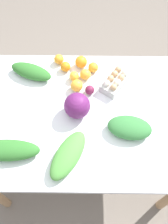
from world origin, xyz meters
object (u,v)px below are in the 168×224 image
at_px(orange_2, 81,62).
at_px(orange_3, 85,74).
at_px(beet_root, 90,90).
at_px(orange_1, 93,67).
at_px(orange_5, 59,59).
at_px(orange_6, 77,86).
at_px(cabbage_purple, 77,106).
at_px(orange_4, 65,67).
at_px(greens_bunch_beet_tops, 6,150).
at_px(greens_bunch_scallion, 130,128).
at_px(greens_bunch_kale, 68,155).
at_px(orange_0, 74,76).
at_px(egg_carton, 116,81).
at_px(greens_bunch_chard, 31,72).

height_order(orange_2, orange_3, orange_2).
bearing_deg(beet_root, orange_1, -97.50).
distance_m(orange_5, orange_6, 0.26).
bearing_deg(orange_1, cabbage_purple, 73.25).
distance_m(orange_1, orange_4, 0.19).
distance_m(greens_bunch_beet_tops, orange_2, 0.77).
bearing_deg(greens_bunch_scallion, greens_bunch_kale, 25.91).
relative_size(orange_4, orange_6, 0.86).
relative_size(greens_bunch_kale, orange_6, 3.99).
bearing_deg(orange_2, orange_4, 19.63).
xyz_separation_m(beet_root, orange_1, (-0.02, -0.19, 0.00)).
relative_size(beet_root, orange_1, 0.88).
bearing_deg(orange_2, orange_5, -10.34).
distance_m(orange_1, orange_3, 0.08).
height_order(orange_0, orange_6, orange_6).
xyz_separation_m(egg_carton, orange_2, (0.23, -0.16, -0.00)).
xyz_separation_m(orange_2, orange_3, (-0.03, 0.10, -0.01)).
relative_size(orange_1, orange_3, 0.95).
xyz_separation_m(greens_bunch_kale, greens_bunch_beet_tops, (0.35, -0.02, 0.00)).
xyz_separation_m(orange_1, orange_4, (0.19, -0.00, -0.00)).
distance_m(greens_bunch_chard, orange_0, 0.29).
bearing_deg(orange_2, orange_3, 106.34).
distance_m(orange_0, orange_2, 0.13).
bearing_deg(orange_1, orange_0, 31.10).
relative_size(greens_bunch_kale, beet_root, 5.23).
bearing_deg(cabbage_purple, greens_bunch_kale, 81.69).
distance_m(greens_bunch_beet_tops, orange_6, 0.59).
xyz_separation_m(greens_bunch_kale, orange_3, (-0.09, -0.57, -0.00)).
height_order(orange_0, orange_2, orange_2).
bearing_deg(orange_1, orange_4, -1.03).
relative_size(orange_0, orange_3, 0.89).
height_order(greens_bunch_kale, greens_bunch_chard, greens_bunch_kale).
bearing_deg(beet_root, orange_4, -48.73).
bearing_deg(orange_6, orange_0, -76.54).
relative_size(greens_bunch_beet_tops, orange_6, 4.84).
relative_size(orange_0, orange_6, 0.82).
height_order(orange_1, orange_3, orange_3).
height_order(greens_bunch_beet_tops, orange_5, greens_bunch_beet_tops).
bearing_deg(orange_6, beet_root, 162.34).
bearing_deg(beet_root, orange_0, -46.27).
xyz_separation_m(beet_root, orange_2, (0.06, -0.23, 0.01)).
distance_m(cabbage_purple, orange_3, 0.28).
bearing_deg(orange_3, greens_bunch_kale, 80.89).
height_order(greens_bunch_chard, orange_4, greens_bunch_chard).
distance_m(greens_bunch_chard, orange_2, 0.35).
distance_m(greens_bunch_scallion, orange_2, 0.58).
relative_size(orange_0, orange_5, 0.95).
bearing_deg(orange_6, orange_1, -124.35).
distance_m(cabbage_purple, orange_1, 0.35).
height_order(greens_bunch_beet_tops, orange_3, greens_bunch_beet_tops).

